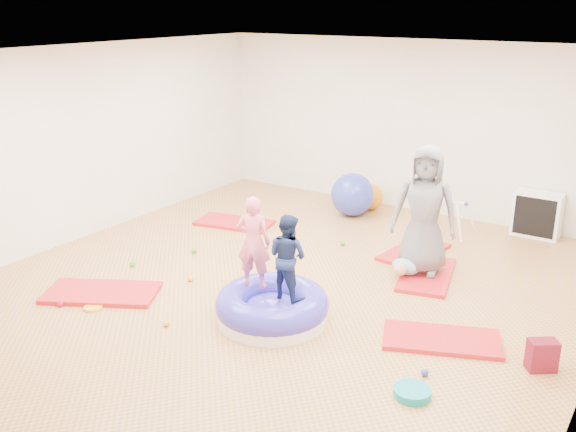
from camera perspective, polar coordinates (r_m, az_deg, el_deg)
The scene contains 19 objects.
room at distance 7.34m, azimuth -1.29°, elevation 3.08°, with size 7.01×8.01×2.81m.
gym_mat_front_left at distance 8.08m, azimuth -16.24°, elevation -6.57°, with size 1.33×0.66×0.06m, color red.
gym_mat_mid_left at distance 10.19m, azimuth -4.79°, elevation -0.60°, with size 1.19×0.59×0.05m, color red.
gym_mat_center_back at distance 9.16m, azimuth 11.14°, elevation -3.16°, with size 1.14×0.57×0.05m, color red.
gym_mat_right at distance 6.96m, azimuth 13.49°, elevation -10.63°, with size 1.20×0.60×0.05m, color red.
gym_mat_rear_right at distance 8.45m, azimuth 12.22°, elevation -5.12°, with size 1.22×0.61×0.05m, color red.
inflatable_cushion at distance 7.14m, azimuth -1.42°, elevation -8.11°, with size 1.26×1.26×0.40m.
child_pink at distance 7.04m, azimuth -3.09°, elevation -1.96°, with size 0.39×0.25×1.06m, color #FC6C7E.
child_navy at distance 6.80m, azimuth -0.05°, elevation -3.24°, with size 0.46×0.36×0.94m, color #17244C.
adult_caregiver at distance 8.19m, azimuth 12.06°, elevation 0.54°, with size 0.81×0.53×1.66m, color slate.
infant at distance 8.28m, azimuth 10.30°, elevation -4.49°, with size 0.36×0.37×0.21m.
ball_pit_balls at distance 8.00m, azimuth -6.71°, elevation -6.13°, with size 4.32×3.59×0.07m.
exercise_ball_blue at distance 10.53m, azimuth 5.75°, elevation 1.90°, with size 0.71×0.71×0.71m, color #2F3BB1.
exercise_ball_orange at distance 10.91m, azimuth 7.30°, elevation 1.70°, with size 0.44×0.44×0.44m, color orange.
infant_play_gym at distance 9.94m, azimuth 14.08°, elevation 0.41°, with size 0.70×0.66×0.53m.
cube_shelf at distance 10.25m, azimuth 21.25°, elevation 0.13°, with size 0.68×0.33×0.68m.
balance_disc at distance 6.05m, azimuth 10.97°, elevation -15.13°, with size 0.34×0.34×0.08m, color teal.
backpack at distance 6.70m, azimuth 21.65°, elevation -11.44°, with size 0.27×0.17×0.31m, color #B90524.
yellow_toy at distance 7.76m, azimuth -16.92°, elevation -7.81°, with size 0.21×0.21×0.03m, color gold.
Camera 1 is at (4.01, -5.82, 3.36)m, focal length 40.00 mm.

